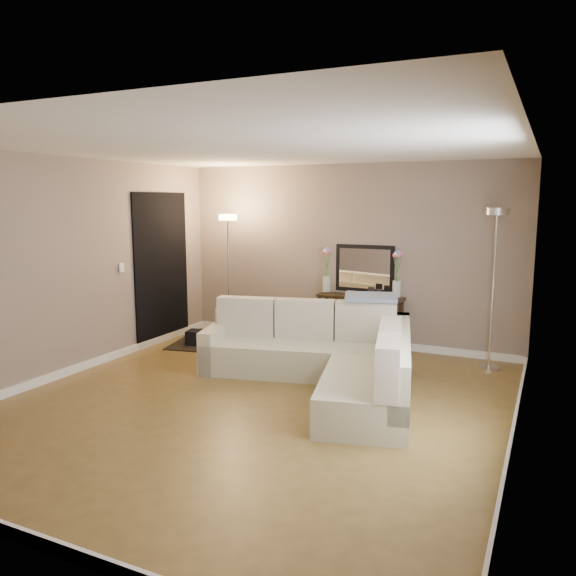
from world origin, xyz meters
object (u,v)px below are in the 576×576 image
at_px(floor_lamp_lit, 228,252).
at_px(floor_lamp_unlit, 495,257).
at_px(sectional_sofa, 328,357).
at_px(console_table, 355,318).

height_order(floor_lamp_lit, floor_lamp_unlit, floor_lamp_unlit).
bearing_deg(sectional_sofa, console_table, 98.31).
bearing_deg(console_table, sectional_sofa, -81.69).
xyz_separation_m(sectional_sofa, console_table, (-0.25, 1.69, 0.10)).
relative_size(floor_lamp_lit, floor_lamp_unlit, 0.94).
relative_size(sectional_sofa, floor_lamp_unlit, 1.48).
relative_size(console_table, floor_lamp_unlit, 0.62).
distance_m(console_table, floor_lamp_lit, 2.10).
distance_m(sectional_sofa, floor_lamp_unlit, 2.40).
distance_m(sectional_sofa, floor_lamp_lit, 2.67).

